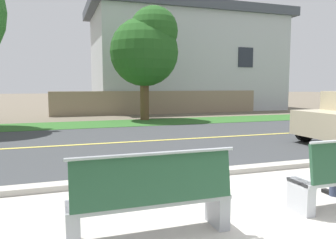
% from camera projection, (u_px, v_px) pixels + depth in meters
% --- Properties ---
extents(ground_plane, '(140.00, 140.00, 0.00)m').
position_uv_depth(ground_plane, '(131.00, 135.00, 11.47)').
color(ground_plane, '#665B4C').
extents(sidewalk_pavement, '(44.00, 3.60, 0.01)m').
position_uv_depth(sidewalk_pavement, '(255.00, 215.00, 4.31)').
color(sidewalk_pavement, '#B7B2A8').
rests_on(sidewalk_pavement, ground_plane).
extents(curb_edge, '(44.00, 0.30, 0.11)m').
position_uv_depth(curb_edge, '(195.00, 174.00, 6.14)').
color(curb_edge, '#ADA89E').
rests_on(curb_edge, ground_plane).
extents(street_asphalt, '(52.00, 8.00, 0.01)m').
position_uv_depth(street_asphalt, '(141.00, 141.00, 10.06)').
color(street_asphalt, '#383A3D').
rests_on(street_asphalt, ground_plane).
extents(road_centre_line, '(48.00, 0.14, 0.01)m').
position_uv_depth(road_centre_line, '(141.00, 141.00, 10.06)').
color(road_centre_line, '#E0CC4C').
rests_on(road_centre_line, ground_plane).
extents(far_verge_grass, '(48.00, 2.80, 0.02)m').
position_uv_depth(far_verge_grass, '(114.00, 124.00, 14.84)').
color(far_verge_grass, '#2D6026').
rests_on(far_verge_grass, ground_plane).
extents(bench_left, '(1.82, 0.48, 1.01)m').
position_uv_depth(bench_left, '(152.00, 199.00, 3.61)').
color(bench_left, '#9EA0A8').
rests_on(bench_left, ground_plane).
extents(shade_tree_centre, '(3.36, 3.36, 5.55)m').
position_uv_depth(shade_tree_centre, '(147.00, 47.00, 16.07)').
color(shade_tree_centre, brown).
rests_on(shade_tree_centre, ground_plane).
extents(garden_wall, '(13.00, 0.36, 1.40)m').
position_uv_depth(garden_wall, '(161.00, 102.00, 20.17)').
color(garden_wall, gray).
rests_on(garden_wall, ground_plane).
extents(house_across_street, '(14.01, 6.91, 7.13)m').
position_uv_depth(house_across_street, '(187.00, 60.00, 23.85)').
color(house_across_street, '#B7BCC1').
rests_on(house_across_street, ground_plane).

